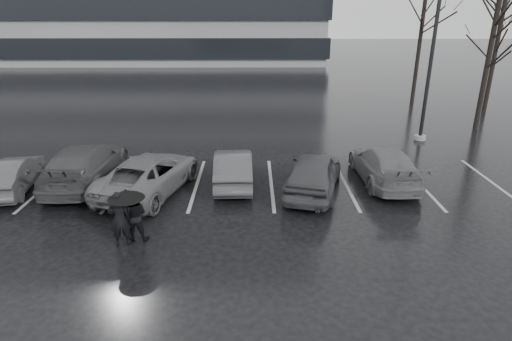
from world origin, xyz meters
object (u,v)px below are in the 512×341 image
object	(u,v)px
car_west_c	(85,164)
pedestrian_right	(134,215)
car_main	(314,172)
lamp_post	(433,43)
car_west_d	(11,175)
car_east	(384,165)
pedestrian_left	(120,219)
tree_east	(489,54)
car_west_a	(233,167)
tree_north	(420,39)
car_west_b	(149,174)
tree_ne	(495,55)

from	to	relation	value
car_west_c	pedestrian_right	world-z (taller)	pedestrian_right
car_main	lamp_post	bearing A→B (deg)	-118.78
car_west_d	car_east	xyz separation A→B (m)	(13.64, 0.79, 0.04)
car_east	pedestrian_left	world-z (taller)	pedestrian_left
car_west_d	tree_east	distance (m)	22.54
car_main	lamp_post	world-z (taller)	lamp_post
car_west_a	car_west_c	distance (m)	5.54
tree_north	car_west_d	bearing A→B (deg)	-142.66
car_west_b	pedestrian_right	distance (m)	3.41
car_west_b	pedestrian_right	world-z (taller)	pedestrian_right
car_west_a	tree_north	distance (m)	19.03
pedestrian_right	car_main	bearing A→B (deg)	-148.39
car_west_c	tree_east	world-z (taller)	tree_east
tree_east	car_west_c	bearing A→B (deg)	-158.25
car_main	car_west_c	xyz separation A→B (m)	(-8.44, 0.90, 0.02)
car_west_b	lamp_post	distance (m)	14.22
tree_east	car_west_a	bearing A→B (deg)	-149.80
tree_east	lamp_post	bearing A→B (deg)	-153.37
pedestrian_left	lamp_post	bearing A→B (deg)	-156.39
tree_ne	tree_north	size ratio (longest dim) A/B	0.82
tree_ne	tree_north	distance (m)	4.67
car_east	pedestrian_right	distance (m)	9.35
car_main	pedestrian_left	xyz separation A→B (m)	(-5.83, -3.68, 0.08)
car_east	lamp_post	distance (m)	7.57
car_west_b	car_west_c	world-z (taller)	car_west_c
car_west_b	pedestrian_right	xyz separation A→B (m)	(0.36, -3.39, 0.08)
car_west_a	car_west_b	size ratio (longest dim) A/B	0.80
car_west_d	lamp_post	distance (m)	18.61
pedestrian_left	lamp_post	xyz separation A→B (m)	(12.05, 10.05, 3.84)
tree_east	tree_north	world-z (taller)	tree_north
car_main	car_west_d	world-z (taller)	car_main
car_west_d	pedestrian_left	world-z (taller)	pedestrian_left
car_main	pedestrian_right	distance (m)	6.46
car_west_c	tree_ne	world-z (taller)	tree_ne
car_west_a	pedestrian_right	bearing A→B (deg)	55.63
tree_ne	car_main	bearing A→B (deg)	-135.45
car_main	tree_ne	bearing A→B (deg)	-119.92
car_west_c	car_west_d	xyz separation A→B (m)	(-2.40, -0.75, -0.13)
car_west_c	tree_ne	distance (m)	23.90
pedestrian_left	tree_east	bearing A→B (deg)	-159.13
lamp_post	tree_east	xyz separation A→B (m)	(3.70, 1.86, -0.65)
car_main	car_west_d	xyz separation A→B (m)	(-10.85, 0.15, -0.11)
car_east	pedestrian_right	bearing A→B (deg)	26.27
car_west_c	tree_east	bearing A→B (deg)	-158.39
car_west_d	tree_north	xyz separation A→B (m)	(19.77, 15.08, 3.63)
car_west_a	tree_east	world-z (taller)	tree_east
car_main	car_west_c	bearing A→B (deg)	9.44
car_main	car_west_c	world-z (taller)	car_west_c
pedestrian_left	car_main	bearing A→B (deg)	-163.96
pedestrian_left	tree_east	world-z (taller)	tree_east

